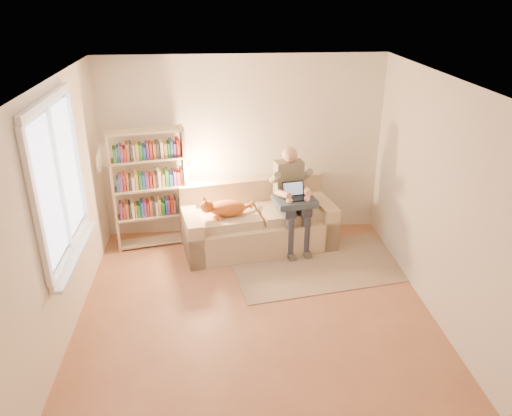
{
  "coord_description": "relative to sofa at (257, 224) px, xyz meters",
  "views": [
    {
      "loc": [
        -0.4,
        -4.61,
        3.44
      ],
      "look_at": [
        0.08,
        1.0,
        0.91
      ],
      "focal_mm": 35.0,
      "sensor_mm": 36.0,
      "label": 1
    }
  ],
  "objects": [
    {
      "name": "sofa",
      "position": [
        0.0,
        0.0,
        0.0
      ],
      "size": [
        2.23,
        1.31,
        0.89
      ],
      "rotation": [
        0.0,
        0.0,
        0.18
      ],
      "color": "#C9B38E",
      "rests_on": "floor"
    },
    {
      "name": "rug",
      "position": [
        0.76,
        -0.67,
        -0.32
      ],
      "size": [
        2.45,
        1.69,
        0.01
      ],
      "primitive_type": "cube",
      "rotation": [
        0.0,
        0.0,
        0.16
      ],
      "color": "gray",
      "rests_on": "floor"
    },
    {
      "name": "blanket",
      "position": [
        0.47,
        -0.2,
        0.42
      ],
      "size": [
        0.62,
        0.54,
        0.09
      ],
      "primitive_type": "cube",
      "rotation": [
        0.0,
        0.0,
        0.18
      ],
      "color": "#2C3D4E",
      "rests_on": "person"
    },
    {
      "name": "cat",
      "position": [
        -0.48,
        -0.22,
        0.36
      ],
      "size": [
        0.73,
        0.36,
        0.28
      ],
      "rotation": [
        0.0,
        0.0,
        0.18
      ],
      "color": "orange",
      "rests_on": "sofa"
    },
    {
      "name": "wall_right",
      "position": [
        1.84,
        -1.74,
        0.98
      ],
      "size": [
        0.02,
        4.5,
        2.6
      ],
      "primitive_type": "cube",
      "color": "silver",
      "rests_on": "floor"
    },
    {
      "name": "wall_front",
      "position": [
        -0.16,
        -3.99,
        0.98
      ],
      "size": [
        4.0,
        0.02,
        2.6
      ],
      "primitive_type": "cube",
      "color": "silver",
      "rests_on": "floor"
    },
    {
      "name": "window",
      "position": [
        -2.11,
        -1.54,
        1.05
      ],
      "size": [
        0.12,
        1.52,
        1.69
      ],
      "color": "white",
      "rests_on": "wall_left"
    },
    {
      "name": "ceiling",
      "position": [
        -0.16,
        -1.74,
        2.28
      ],
      "size": [
        4.0,
        4.5,
        0.02
      ],
      "primitive_type": "cube",
      "color": "white",
      "rests_on": "wall_back"
    },
    {
      "name": "laptop",
      "position": [
        0.47,
        -0.19,
        0.52
      ],
      "size": [
        0.34,
        0.3,
        0.26
      ],
      "rotation": [
        0.0,
        0.0,
        0.18
      ],
      "color": "black",
      "rests_on": "blanket"
    },
    {
      "name": "wall_left",
      "position": [
        -2.16,
        -1.74,
        0.98
      ],
      "size": [
        0.02,
        4.5,
        2.6
      ],
      "primitive_type": "cube",
      "color": "silver",
      "rests_on": "floor"
    },
    {
      "name": "floor",
      "position": [
        -0.16,
        -1.74,
        -0.32
      ],
      "size": [
        4.5,
        4.5,
        0.0
      ],
      "primitive_type": "plane",
      "color": "#976044",
      "rests_on": "ground"
    },
    {
      "name": "wall_back",
      "position": [
        -0.16,
        0.51,
        0.98
      ],
      "size": [
        4.0,
        0.02,
        2.6
      ],
      "primitive_type": "cube",
      "color": "silver",
      "rests_on": "floor"
    },
    {
      "name": "bookshelf",
      "position": [
        -1.47,
        0.14,
        0.62
      ],
      "size": [
        1.16,
        0.46,
        1.71
      ],
      "rotation": [
        0.0,
        0.0,
        0.2
      ],
      "color": "#C0B091",
      "rests_on": "floor"
    },
    {
      "name": "person",
      "position": [
        0.47,
        -0.07,
        0.49
      ],
      "size": [
        0.48,
        0.67,
        1.44
      ],
      "rotation": [
        0.0,
        0.0,
        0.18
      ],
      "color": "gray",
      "rests_on": "sofa"
    }
  ]
}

